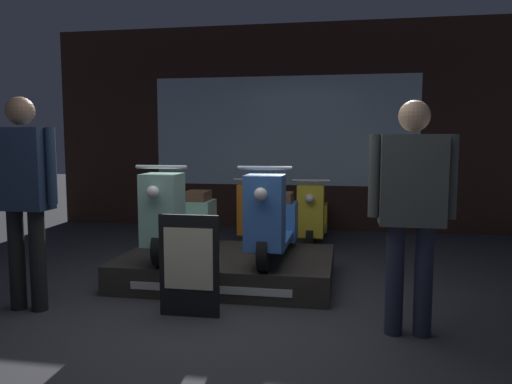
{
  "coord_description": "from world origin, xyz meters",
  "views": [
    {
      "loc": [
        0.97,
        -3.65,
        1.42
      ],
      "look_at": [
        -0.07,
        2.15,
        0.8
      ],
      "focal_mm": 35.0,
      "sensor_mm": 36.0,
      "label": 1
    }
  ],
  "objects_px": {
    "scooter_backrow_1": "(313,216)",
    "person_left_browsing": "(24,185)",
    "price_sign_board": "(189,265)",
    "person_right_browsing": "(412,198)",
    "scooter_display_left": "(181,218)",
    "scooter_display_right": "(273,220)",
    "scooter_backrow_0": "(258,215)"
  },
  "relations": [
    {
      "from": "person_left_browsing",
      "to": "person_right_browsing",
      "type": "xyz_separation_m",
      "value": [
        3.06,
        -0.0,
        -0.04
      ]
    },
    {
      "from": "scooter_display_left",
      "to": "person_left_browsing",
      "type": "xyz_separation_m",
      "value": [
        -0.97,
        -1.08,
        0.41
      ]
    },
    {
      "from": "scooter_display_left",
      "to": "price_sign_board",
      "type": "relative_size",
      "value": 1.87
    },
    {
      "from": "scooter_display_left",
      "to": "scooter_backrow_0",
      "type": "bearing_deg",
      "value": 78.34
    },
    {
      "from": "scooter_backrow_1",
      "to": "price_sign_board",
      "type": "bearing_deg",
      "value": -104.49
    },
    {
      "from": "scooter_display_right",
      "to": "price_sign_board",
      "type": "relative_size",
      "value": 1.87
    },
    {
      "from": "scooter_display_right",
      "to": "scooter_backrow_1",
      "type": "relative_size",
      "value": 1.0
    },
    {
      "from": "scooter_display_right",
      "to": "scooter_backrow_1",
      "type": "xyz_separation_m",
      "value": [
        0.26,
        2.07,
        -0.27
      ]
    },
    {
      "from": "person_right_browsing",
      "to": "scooter_backrow_0",
      "type": "bearing_deg",
      "value": 117.75
    },
    {
      "from": "scooter_backrow_1",
      "to": "scooter_backrow_0",
      "type": "bearing_deg",
      "value": 180.0
    },
    {
      "from": "scooter_display_right",
      "to": "person_right_browsing",
      "type": "distance_m",
      "value": 1.62
    },
    {
      "from": "scooter_display_right",
      "to": "person_left_browsing",
      "type": "distance_m",
      "value": 2.23
    },
    {
      "from": "scooter_display_right",
      "to": "scooter_backrow_0",
      "type": "bearing_deg",
      "value": 103.75
    },
    {
      "from": "scooter_backrow_0",
      "to": "scooter_backrow_1",
      "type": "height_order",
      "value": "same"
    },
    {
      "from": "scooter_display_left",
      "to": "scooter_backrow_0",
      "type": "relative_size",
      "value": 1.0
    },
    {
      "from": "person_right_browsing",
      "to": "person_left_browsing",
      "type": "bearing_deg",
      "value": 180.0
    },
    {
      "from": "scooter_display_right",
      "to": "person_left_browsing",
      "type": "relative_size",
      "value": 0.88
    },
    {
      "from": "scooter_display_left",
      "to": "price_sign_board",
      "type": "distance_m",
      "value": 1.09
    },
    {
      "from": "scooter_backrow_0",
      "to": "price_sign_board",
      "type": "height_order",
      "value": "scooter_backrow_0"
    },
    {
      "from": "scooter_display_right",
      "to": "person_right_browsing",
      "type": "height_order",
      "value": "person_right_browsing"
    },
    {
      "from": "scooter_backrow_1",
      "to": "person_right_browsing",
      "type": "height_order",
      "value": "person_right_browsing"
    },
    {
      "from": "scooter_display_right",
      "to": "scooter_backrow_0",
      "type": "height_order",
      "value": "scooter_display_right"
    },
    {
      "from": "person_right_browsing",
      "to": "price_sign_board",
      "type": "bearing_deg",
      "value": 177.11
    },
    {
      "from": "price_sign_board",
      "to": "scooter_display_left",
      "type": "bearing_deg",
      "value": 111.98
    },
    {
      "from": "person_left_browsing",
      "to": "person_right_browsing",
      "type": "distance_m",
      "value": 3.06
    },
    {
      "from": "scooter_display_right",
      "to": "person_left_browsing",
      "type": "xyz_separation_m",
      "value": [
        -1.91,
        -1.08,
        0.41
      ]
    },
    {
      "from": "scooter_backrow_1",
      "to": "price_sign_board",
      "type": "relative_size",
      "value": 1.87
    },
    {
      "from": "scooter_display_left",
      "to": "person_left_browsing",
      "type": "bearing_deg",
      "value": -132.11
    },
    {
      "from": "scooter_display_right",
      "to": "price_sign_board",
      "type": "xyz_separation_m",
      "value": [
        -0.54,
        -0.99,
        -0.22
      ]
    },
    {
      "from": "scooter_display_right",
      "to": "person_left_browsing",
      "type": "height_order",
      "value": "person_left_browsing"
    },
    {
      "from": "scooter_backrow_1",
      "to": "person_left_browsing",
      "type": "relative_size",
      "value": 0.88
    },
    {
      "from": "scooter_display_left",
      "to": "person_right_browsing",
      "type": "bearing_deg",
      "value": -27.31
    }
  ]
}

